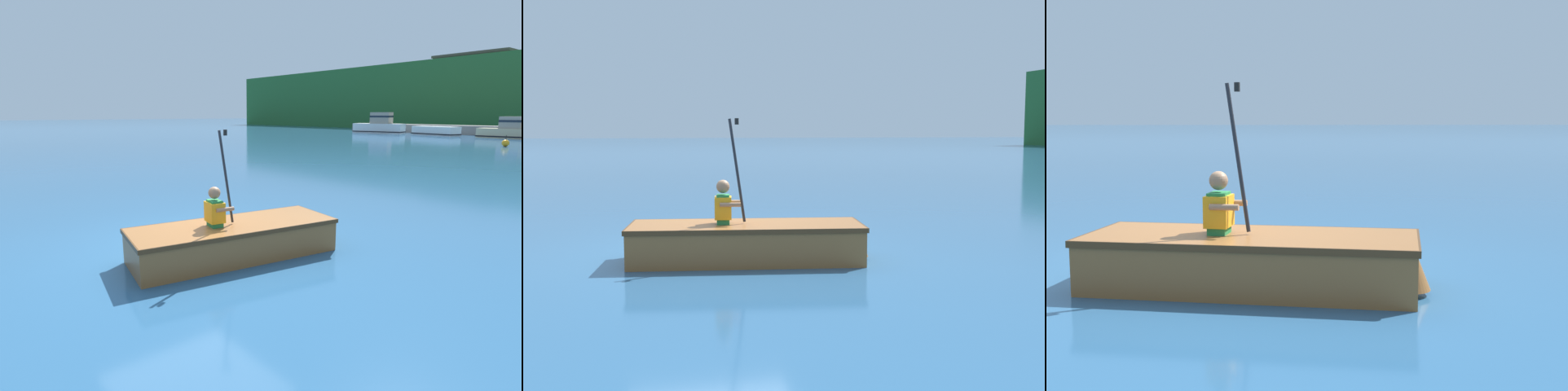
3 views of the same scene
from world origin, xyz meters
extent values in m
plane|color=#28567F|center=(0.00, 0.00, 0.00)|extent=(300.00, 300.00, 0.00)
cube|color=#935B2D|center=(0.88, 0.24, 0.25)|extent=(1.51, 3.06, 0.49)
cube|color=#513219|center=(0.88, 0.24, 0.46)|extent=(1.56, 3.11, 0.06)
cube|color=#513219|center=(0.88, 0.24, 0.45)|extent=(1.26, 2.63, 0.02)
cone|color=#935B2D|center=(1.13, 1.63, 0.27)|extent=(0.41, 0.41, 0.44)
cube|color=#935B2D|center=(0.84, 0.03, 0.44)|extent=(0.98, 0.33, 0.03)
cube|color=#267F3F|center=(0.83, -0.05, 0.68)|extent=(0.26, 0.20, 0.38)
cube|color=orange|center=(0.83, -0.05, 0.70)|extent=(0.32, 0.26, 0.28)
sphere|color=#997051|center=(0.83, -0.05, 0.97)|extent=(0.17, 0.17, 0.17)
cylinder|color=#997051|center=(0.99, 0.02, 0.76)|extent=(0.10, 0.27, 0.06)
cylinder|color=#997051|center=(0.70, 0.07, 0.76)|extent=(0.10, 0.27, 0.06)
cylinder|color=#232328|center=(0.86, 0.13, 1.17)|extent=(0.07, 0.22, 1.32)
cylinder|color=black|center=(0.86, 0.13, 1.80)|extent=(0.05, 0.05, 0.08)
camera|label=1|loc=(5.52, -3.03, 2.05)|focal=28.00mm
camera|label=2|loc=(9.01, -1.40, 1.67)|focal=45.00mm
camera|label=3|loc=(6.63, 0.58, 1.52)|focal=45.00mm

